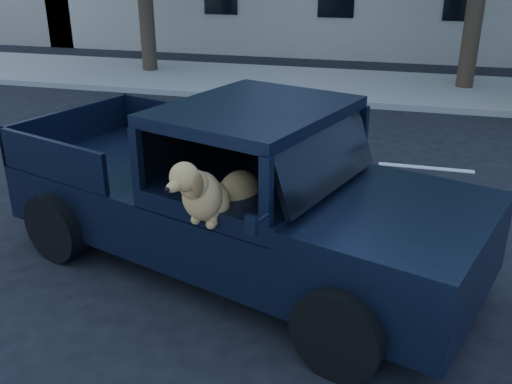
% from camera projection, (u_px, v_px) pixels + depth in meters
% --- Properties ---
extents(ground, '(120.00, 120.00, 0.00)m').
position_uv_depth(ground, '(124.00, 226.00, 7.77)').
color(ground, black).
rests_on(ground, ground).
extents(far_sidewalk, '(60.00, 4.00, 0.15)m').
position_uv_depth(far_sidewalk, '(276.00, 82.00, 15.92)').
color(far_sidewalk, gray).
rests_on(far_sidewalk, ground).
extents(lane_stripes, '(21.60, 0.14, 0.01)m').
position_uv_depth(lane_stripes, '(311.00, 158.00, 10.31)').
color(lane_stripes, silver).
rests_on(lane_stripes, ground).
extents(pickup_truck, '(5.91, 3.77, 1.98)m').
position_uv_depth(pickup_truck, '(228.00, 211.00, 6.62)').
color(pickup_truck, black).
rests_on(pickup_truck, ground).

